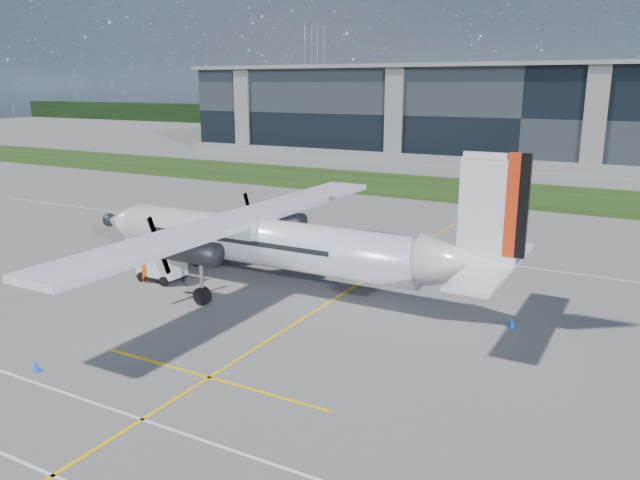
% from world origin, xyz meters
% --- Properties ---
extents(ground, '(400.00, 400.00, 0.00)m').
position_xyz_m(ground, '(0.00, 40.00, 0.00)').
color(ground, slate).
rests_on(ground, ground).
extents(grass_strip, '(400.00, 18.00, 0.04)m').
position_xyz_m(grass_strip, '(0.00, 48.00, 0.02)').
color(grass_strip, '#1B340E').
rests_on(grass_strip, ground).
extents(terminal_building, '(120.00, 20.00, 15.00)m').
position_xyz_m(terminal_building, '(0.00, 80.00, 7.50)').
color(terminal_building, black).
rests_on(terminal_building, ground).
extents(tree_line, '(400.00, 6.00, 6.00)m').
position_xyz_m(tree_line, '(0.00, 140.00, 3.00)').
color(tree_line, black).
rests_on(tree_line, ground).
extents(pylon_west, '(9.00, 4.60, 30.00)m').
position_xyz_m(pylon_west, '(-80.00, 150.00, 15.00)').
color(pylon_west, gray).
rests_on(pylon_west, ground).
extents(yellow_taxiway_centerline, '(0.20, 70.00, 0.01)m').
position_xyz_m(yellow_taxiway_centerline, '(3.00, 10.00, 0.01)').
color(yellow_taxiway_centerline, yellow).
rests_on(yellow_taxiway_centerline, ground).
extents(turboprop_aircraft, '(29.39, 30.48, 9.14)m').
position_xyz_m(turboprop_aircraft, '(-1.05, 5.82, 4.57)').
color(turboprop_aircraft, silver).
rests_on(turboprop_aircraft, ground).
extents(fuel_tanker_truck, '(8.64, 2.81, 3.24)m').
position_xyz_m(fuel_tanker_truck, '(-11.95, 8.38, 1.62)').
color(fuel_tanker_truck, white).
rests_on(fuel_tanker_truck, ground).
extents(baggage_tug, '(3.16, 1.89, 1.89)m').
position_xyz_m(baggage_tug, '(-8.49, 3.49, 0.95)').
color(baggage_tug, silver).
rests_on(baggage_tug, ground).
extents(ground_crew_person, '(0.66, 0.82, 1.80)m').
position_xyz_m(ground_crew_person, '(-9.14, 2.68, 0.90)').
color(ground_crew_person, '#F25907').
rests_on(ground_crew_person, ground).
extents(safety_cone_fwd, '(0.36, 0.36, 0.50)m').
position_xyz_m(safety_cone_fwd, '(-16.81, 5.27, 0.25)').
color(safety_cone_fwd, blue).
rests_on(safety_cone_fwd, ground).
extents(safety_cone_nose_stbd, '(0.36, 0.36, 0.50)m').
position_xyz_m(safety_cone_nose_stbd, '(-14.16, 6.97, 0.25)').
color(safety_cone_nose_stbd, blue).
rests_on(safety_cone_nose_stbd, ground).
extents(safety_cone_stbdwing, '(0.36, 0.36, 0.50)m').
position_xyz_m(safety_cone_stbdwing, '(-4.19, 21.58, 0.25)').
color(safety_cone_stbdwing, blue).
rests_on(safety_cone_stbdwing, ground).
extents(safety_cone_tail, '(0.36, 0.36, 0.50)m').
position_xyz_m(safety_cone_tail, '(13.17, 6.25, 0.25)').
color(safety_cone_tail, blue).
rests_on(safety_cone_tail, ground).
extents(safety_cone_portwing, '(0.36, 0.36, 0.50)m').
position_xyz_m(safety_cone_portwing, '(-4.11, -9.23, 0.25)').
color(safety_cone_portwing, blue).
rests_on(safety_cone_portwing, ground).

